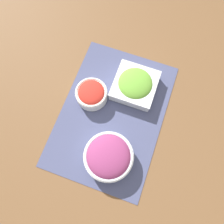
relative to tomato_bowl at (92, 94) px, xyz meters
The scene contains 5 objects.
ground_plane 0.11m from the tomato_bowl, 67.15° to the left, with size 3.00×3.00×0.00m, color brown.
placemat 0.11m from the tomato_bowl, 67.15° to the left, with size 0.57×0.39×0.00m.
tomato_bowl is the anchor object (origin of this frame).
lettuce_bowl 0.17m from the tomato_bowl, 122.44° to the left, with size 0.17×0.17×0.07m.
onion_bowl 0.25m from the tomato_bowl, 35.35° to the left, with size 0.18×0.18×0.08m.
Camera 1 is at (0.23, 0.08, 0.83)m, focal length 35.00 mm.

